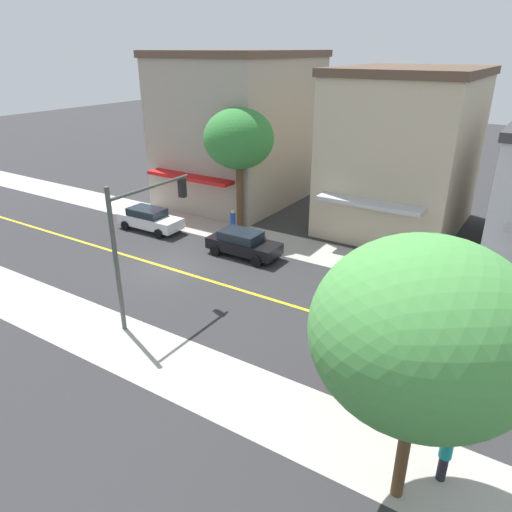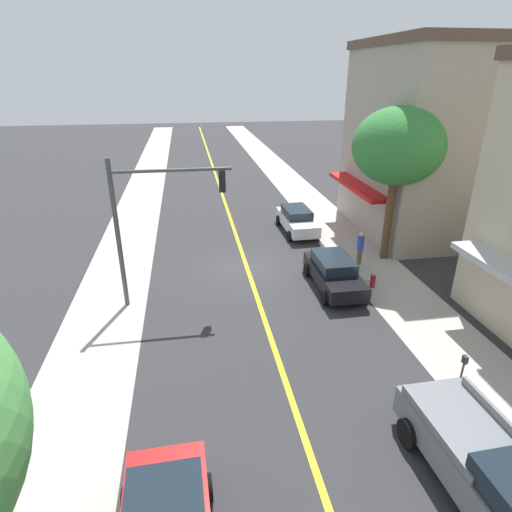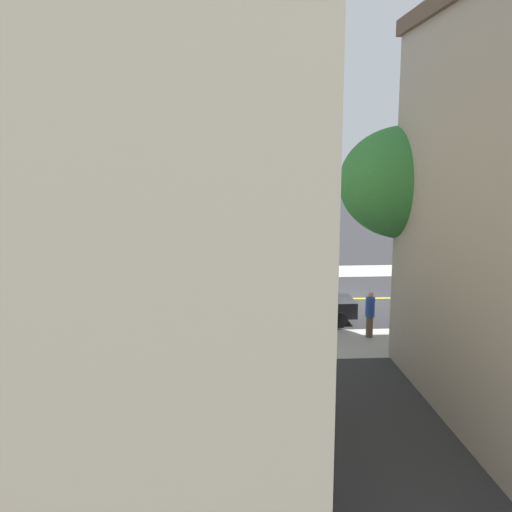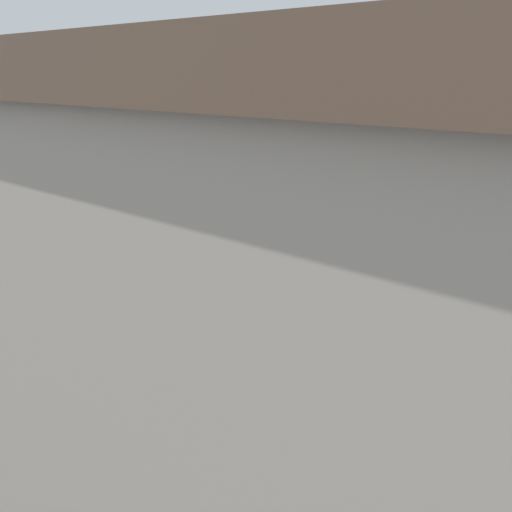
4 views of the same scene
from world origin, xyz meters
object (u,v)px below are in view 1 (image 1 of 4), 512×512
(parking_meter, at_px, (375,260))
(grey_pickup_truck, at_px, (443,289))
(traffic_light_mast, at_px, (139,229))
(red_sedan_right_curb, at_px, (394,376))
(street_tree_right_corner, at_px, (423,333))
(fire_hydrant, at_px, (264,240))
(street_tree_left_near, at_px, (239,139))
(pedestrian_teal_shirt, at_px, (445,453))
(pedestrian_blue_shirt, at_px, (233,223))
(white_sedan_left_curb, at_px, (149,219))
(black_sedan_left_curb, at_px, (243,243))

(parking_meter, distance_m, grey_pickup_truck, 4.28)
(traffic_light_mast, xyz_separation_m, red_sedan_right_curb, (-0.64, 11.36, -3.48))
(street_tree_right_corner, relative_size, parking_meter, 5.91)
(traffic_light_mast, distance_m, grey_pickup_truck, 14.30)
(fire_hydrant, xyz_separation_m, parking_meter, (0.13, 7.13, 0.44))
(street_tree_left_near, distance_m, red_sedan_right_curb, 19.05)
(red_sedan_right_curb, height_order, pedestrian_teal_shirt, pedestrian_teal_shirt)
(parking_meter, xyz_separation_m, pedestrian_blue_shirt, (-0.49, -9.74, 0.12))
(parking_meter, xyz_separation_m, red_sedan_right_curb, (9.16, 4.01, -0.08))
(fire_hydrant, bearing_deg, red_sedan_right_curb, 50.16)
(street_tree_right_corner, height_order, grey_pickup_truck, street_tree_right_corner)
(red_sedan_right_curb, bearing_deg, street_tree_left_near, 140.18)
(parking_meter, distance_m, pedestrian_teal_shirt, 13.60)
(street_tree_left_near, height_order, fire_hydrant, street_tree_left_near)
(white_sedan_left_curb, distance_m, black_sedan_left_curb, 7.77)
(grey_pickup_truck, relative_size, pedestrian_blue_shirt, 3.21)
(white_sedan_left_curb, bearing_deg, red_sedan_right_curb, -22.82)
(pedestrian_teal_shirt, bearing_deg, traffic_light_mast, -93.63)
(street_tree_left_near, height_order, pedestrian_teal_shirt, street_tree_left_near)
(street_tree_left_near, bearing_deg, parking_meter, 78.04)
(black_sedan_left_curb, height_order, grey_pickup_truck, grey_pickup_truck)
(grey_pickup_truck, bearing_deg, street_tree_left_near, 163.33)
(pedestrian_blue_shirt, bearing_deg, street_tree_right_corner, 26.91)
(black_sedan_left_curb, xyz_separation_m, grey_pickup_truck, (-0.06, 11.38, 0.14))
(red_sedan_right_curb, relative_size, pedestrian_teal_shirt, 2.48)
(street_tree_right_corner, distance_m, white_sedan_left_curb, 24.13)
(white_sedan_left_curb, height_order, pedestrian_teal_shirt, pedestrian_teal_shirt)
(street_tree_left_near, height_order, pedestrian_blue_shirt, street_tree_left_near)
(fire_hydrant, bearing_deg, pedestrian_blue_shirt, -97.86)
(traffic_light_mast, relative_size, pedestrian_blue_shirt, 3.53)
(traffic_light_mast, height_order, red_sedan_right_curb, traffic_light_mast)
(pedestrian_blue_shirt, bearing_deg, traffic_light_mast, -7.98)
(black_sedan_left_curb, relative_size, pedestrian_teal_shirt, 2.37)
(pedestrian_blue_shirt, bearing_deg, white_sedan_left_curb, -90.78)
(parking_meter, relative_size, red_sedan_right_curb, 0.28)
(street_tree_right_corner, distance_m, pedestrian_blue_shirt, 20.88)
(street_tree_right_corner, relative_size, traffic_light_mast, 1.18)
(street_tree_right_corner, xyz_separation_m, white_sedan_left_curb, (-11.65, -20.65, -4.47))
(red_sedan_right_curb, distance_m, grey_pickup_truck, 7.49)
(traffic_light_mast, xyz_separation_m, pedestrian_teal_shirt, (2.22, 13.70, -3.26))
(street_tree_left_near, relative_size, black_sedan_left_curb, 1.81)
(street_tree_left_near, distance_m, white_sedan_left_curb, 8.05)
(street_tree_left_near, distance_m, pedestrian_teal_shirt, 22.50)
(black_sedan_left_curb, bearing_deg, street_tree_left_near, 126.54)
(grey_pickup_truck, height_order, pedestrian_teal_shirt, pedestrian_teal_shirt)
(red_sedan_right_curb, xyz_separation_m, grey_pickup_truck, (-7.49, -0.07, 0.16))
(street_tree_right_corner, bearing_deg, pedestrian_teal_shirt, 142.01)
(street_tree_right_corner, distance_m, fire_hydrant, 18.94)
(parking_meter, xyz_separation_m, pedestrian_teal_shirt, (12.02, 6.35, 0.14))
(fire_hydrant, relative_size, grey_pickup_truck, 0.14)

